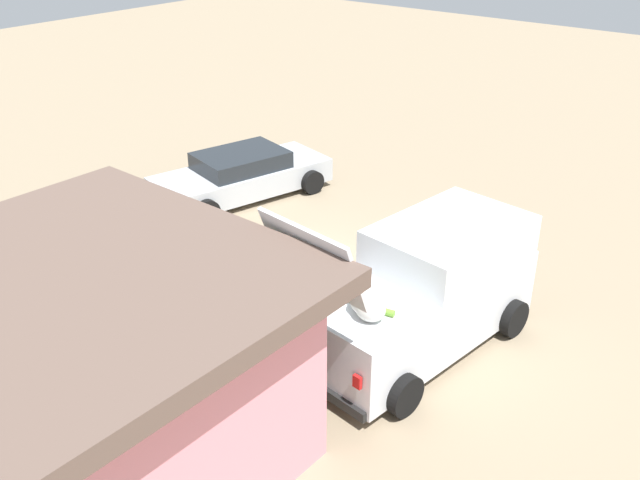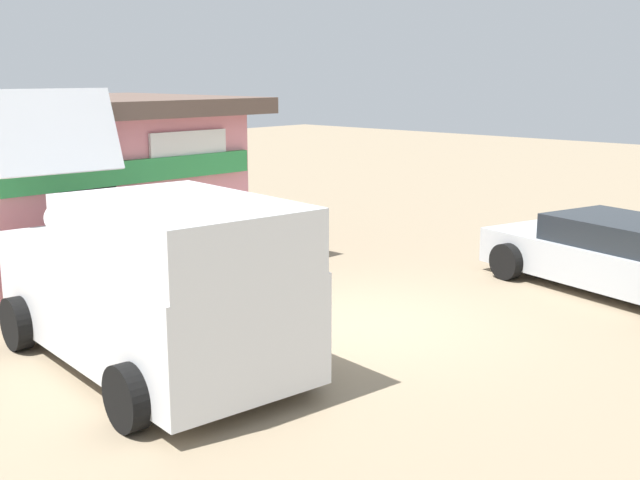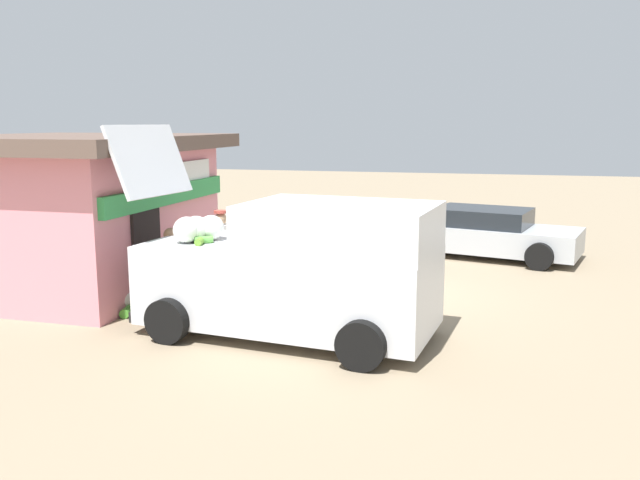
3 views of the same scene
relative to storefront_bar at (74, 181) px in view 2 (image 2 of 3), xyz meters
name	(u,v)px [view 2 (image 2 of 3)]	position (x,y,z in m)	size (l,w,h in m)	color
ground_plane	(362,321)	(1.00, -5.67, -1.52)	(60.00, 60.00, 0.00)	gray
storefront_bar	(74,181)	(0.00, 0.00, 0.00)	(5.49, 4.79, 2.95)	pink
delivery_van	(153,282)	(-1.94, -5.01, -0.50)	(2.69, 5.00, 3.16)	silver
parked_sedan	(622,257)	(4.91, -7.67, -0.96)	(2.94, 4.75, 1.16)	#B2B7BC
vendor_standing	(175,242)	(-0.16, -3.06, -0.60)	(0.45, 0.53, 1.62)	#726047
customer_bending	(101,256)	(-1.37, -3.01, -0.61)	(0.60, 0.77, 1.49)	#726047
unloaded_banana_pile	(45,290)	(-1.52, -1.64, -1.32)	(0.85, 0.99, 0.45)	silver
paint_bucket	(289,264)	(2.22, -3.04, -1.37)	(0.32, 0.32, 0.31)	blue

